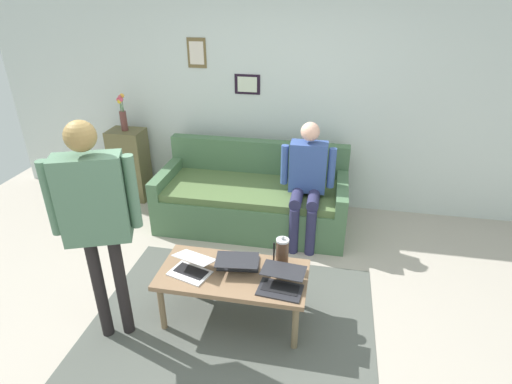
% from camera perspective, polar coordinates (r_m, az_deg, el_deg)
% --- Properties ---
extents(ground_plane, '(7.68, 7.68, 0.00)m').
position_cam_1_polar(ground_plane, '(3.58, -2.03, -17.19)').
color(ground_plane, '#ADA294').
extents(area_rug, '(2.27, 1.86, 0.01)m').
position_cam_1_polar(area_rug, '(3.53, -3.40, -17.81)').
color(area_rug, '#51544E').
rests_on(area_rug, ground_plane).
extents(back_wall, '(7.04, 0.11, 2.70)m').
position_cam_1_polar(back_wall, '(4.88, 3.59, 13.29)').
color(back_wall, silver).
rests_on(back_wall, ground_plane).
extents(couch, '(2.07, 0.91, 0.88)m').
position_cam_1_polar(couch, '(4.68, -0.46, -0.95)').
color(couch, '#4A6E4A').
rests_on(couch, ground_plane).
extents(coffee_table, '(1.17, 0.58, 0.45)m').
position_cam_1_polar(coffee_table, '(3.34, -3.17, -11.73)').
color(coffee_table, '#87664A').
rests_on(coffee_table, ground_plane).
extents(laptop_left, '(0.36, 0.33, 0.12)m').
position_cam_1_polar(laptop_left, '(3.35, -2.49, -9.65)').
color(laptop_left, '#28282D').
rests_on(laptop_left, coffee_table).
extents(laptop_center, '(0.38, 0.35, 0.14)m').
position_cam_1_polar(laptop_center, '(3.33, -8.90, -10.25)').
color(laptop_center, silver).
rests_on(laptop_center, coffee_table).
extents(laptop_right, '(0.35, 0.34, 0.11)m').
position_cam_1_polar(laptop_right, '(3.15, 3.50, -12.41)').
color(laptop_right, '#28282D').
rests_on(laptop_right, coffee_table).
extents(french_press, '(0.12, 0.10, 0.28)m').
position_cam_1_polar(french_press, '(3.31, 3.62, -8.34)').
color(french_press, '#4C3323').
rests_on(french_press, coffee_table).
extents(side_shelf, '(0.42, 0.32, 0.90)m').
position_cam_1_polar(side_shelf, '(5.43, -16.94, 3.60)').
color(side_shelf, brown).
rests_on(side_shelf, ground_plane).
extents(flower_vase, '(0.09, 0.09, 0.44)m').
position_cam_1_polar(flower_vase, '(5.22, -17.90, 10.13)').
color(flower_vase, brown).
rests_on(flower_vase, side_shelf).
extents(person_standing, '(0.59, 0.34, 1.74)m').
position_cam_1_polar(person_standing, '(3.01, -21.32, -2.29)').
color(person_standing, black).
rests_on(person_standing, ground_plane).
extents(person_seated, '(0.55, 0.51, 1.28)m').
position_cam_1_polar(person_seated, '(4.22, 7.04, 2.02)').
color(person_seated, '#2B2B4D').
rests_on(person_seated, ground_plane).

